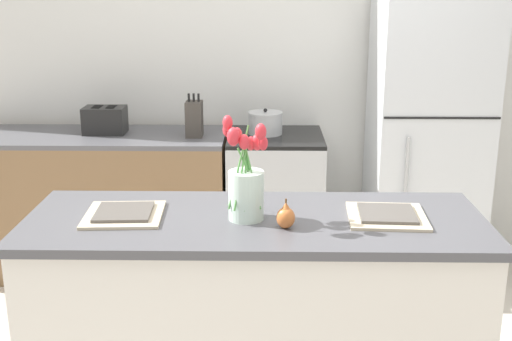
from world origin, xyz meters
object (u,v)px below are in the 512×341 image
at_px(toaster, 105,120).
at_px(cooking_pot, 265,123).
at_px(plate_setting_left, 124,214).
at_px(plate_setting_right, 387,215).
at_px(flower_vase, 246,184).
at_px(pear_figurine, 286,216).
at_px(stove_range, 275,204).
at_px(knife_block, 194,119).
at_px(refrigerator, 426,141).

distance_m(toaster, cooking_pot, 1.02).
distance_m(plate_setting_left, toaster, 1.70).
distance_m(plate_setting_left, cooking_pot, 1.72).
height_order(plate_setting_left, plate_setting_right, same).
distance_m(plate_setting_right, toaster, 2.22).
bearing_deg(flower_vase, pear_figurine, -31.27).
bearing_deg(stove_range, plate_setting_left, -111.16).
bearing_deg(toaster, pear_figurine, -57.68).
bearing_deg(knife_block, pear_figurine, -72.54).
xyz_separation_m(refrigerator, cooking_pot, (-1.01, 0.04, 0.10)).
bearing_deg(stove_range, plate_setting_right, -75.36).
distance_m(refrigerator, pear_figurine, 1.95).
height_order(cooking_pot, knife_block, knife_block).
height_order(refrigerator, plate_setting_right, refrigerator).
bearing_deg(refrigerator, plate_setting_right, -108.59).
xyz_separation_m(refrigerator, plate_setting_left, (-1.56, -1.59, 0.08)).
xyz_separation_m(refrigerator, knife_block, (-1.46, -0.04, 0.14)).
distance_m(pear_figurine, cooking_pot, 1.74).
bearing_deg(flower_vase, toaster, 119.95).
relative_size(flower_vase, cooking_pot, 1.89).
distance_m(stove_range, plate_setting_left, 1.78).
distance_m(stove_range, toaster, 1.22).
relative_size(flower_vase, plate_setting_right, 1.32).
relative_size(stove_range, toaster, 3.29).
bearing_deg(toaster, stove_range, -2.11).
distance_m(refrigerator, plate_setting_left, 2.23).
relative_size(flower_vase, toaster, 1.49).
bearing_deg(plate_setting_left, plate_setting_right, 0.00).
distance_m(pear_figurine, knife_block, 1.75).
xyz_separation_m(stove_range, refrigerator, (0.95, 0.00, 0.43)).
distance_m(flower_vase, toaster, 1.91).
relative_size(plate_setting_right, toaster, 1.12).
relative_size(plate_setting_left, cooking_pot, 1.42).
xyz_separation_m(plate_setting_right, knife_block, (-0.92, 1.55, 0.06)).
height_order(stove_range, plate_setting_left, plate_setting_left).
height_order(stove_range, flower_vase, flower_vase).
bearing_deg(plate_setting_left, cooking_pot, 71.31).
bearing_deg(flower_vase, stove_range, 85.24).
relative_size(pear_figurine, plate_setting_left, 0.37).
bearing_deg(refrigerator, plate_setting_left, -134.55).
height_order(toaster, cooking_pot, toaster).
bearing_deg(stove_range, cooking_pot, 150.43).
xyz_separation_m(plate_setting_right, cooking_pot, (-0.48, 1.63, 0.02)).
bearing_deg(cooking_pot, pear_figurine, -87.31).
bearing_deg(cooking_pot, plate_setting_right, -73.55).
xyz_separation_m(toaster, cooking_pot, (1.02, -0.00, -0.01)).
bearing_deg(cooking_pot, flower_vase, -92.41).
height_order(stove_range, knife_block, knife_block).
relative_size(pear_figurine, plate_setting_right, 0.37).
xyz_separation_m(stove_range, cooking_pot, (-0.06, 0.04, 0.53)).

